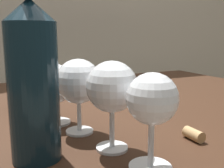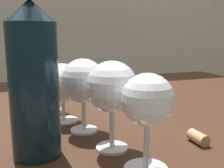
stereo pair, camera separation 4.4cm
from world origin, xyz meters
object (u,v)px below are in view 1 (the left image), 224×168
(wine_glass_port, at_px, (25,76))
(cork, at_px, (194,134))
(wine_glass_rose, at_px, (152,101))
(wine_glass_amber, at_px, (78,82))
(wine_glass_chardonnay, at_px, (112,88))
(wine_bottle, at_px, (33,78))
(wine_glass_merlot, at_px, (38,78))
(wine_glass_cabernet, at_px, (55,85))

(wine_glass_port, relative_size, cork, 3.05)
(wine_glass_rose, relative_size, cork, 3.52)
(wine_glass_amber, bearing_deg, wine_glass_chardonnay, -75.81)
(wine_bottle, bearing_deg, wine_glass_amber, 38.97)
(wine_glass_chardonnay, distance_m, wine_glass_amber, 0.11)
(wine_glass_merlot, relative_size, wine_glass_port, 1.08)
(wine_glass_rose, height_order, wine_glass_cabernet, wine_glass_rose)
(wine_glass_merlot, distance_m, wine_bottle, 0.26)
(wine_glass_cabernet, bearing_deg, wine_bottle, -113.83)
(wine_glass_merlot, height_order, cork, wine_glass_merlot)
(wine_bottle, bearing_deg, wine_glass_chardonnay, -9.76)
(wine_glass_rose, distance_m, wine_glass_chardonnay, 0.09)
(wine_glass_port, bearing_deg, cork, -56.46)
(wine_glass_chardonnay, xyz_separation_m, cork, (0.16, -0.03, -0.10))
(wine_glass_chardonnay, bearing_deg, wine_bottle, 170.24)
(wine_glass_amber, height_order, wine_glass_cabernet, wine_glass_amber)
(cork, bearing_deg, wine_glass_chardonnay, 169.25)
(wine_glass_amber, distance_m, wine_bottle, 0.13)
(wine_glass_chardonnay, bearing_deg, wine_glass_cabernet, 107.28)
(wine_glass_rose, xyz_separation_m, wine_glass_cabernet, (-0.08, 0.27, -0.02))
(wine_glass_cabernet, height_order, wine_bottle, wine_bottle)
(wine_glass_rose, xyz_separation_m, wine_glass_amber, (-0.05, 0.19, 0.00))
(wine_glass_cabernet, distance_m, wine_glass_merlot, 0.09)
(wine_glass_rose, relative_size, wine_glass_port, 1.15)
(wine_glass_amber, bearing_deg, wine_glass_cabernet, 111.22)
(wine_glass_cabernet, bearing_deg, cork, -44.23)
(wine_glass_cabernet, height_order, wine_glass_merlot, wine_glass_merlot)
(wine_glass_merlot, xyz_separation_m, wine_glass_port, (-0.02, 0.09, -0.01))
(wine_glass_port, height_order, wine_bottle, wine_bottle)
(wine_glass_amber, bearing_deg, wine_glass_merlot, 106.79)
(wine_glass_cabernet, distance_m, cork, 0.31)
(wine_glass_rose, bearing_deg, wine_glass_cabernet, 106.18)
(wine_glass_port, bearing_deg, wine_glass_merlot, -76.71)
(wine_glass_port, distance_m, wine_bottle, 0.34)
(cork, bearing_deg, wine_glass_rose, -157.17)
(wine_glass_rose, bearing_deg, wine_bottle, 143.29)
(wine_glass_rose, relative_size, wine_bottle, 0.43)
(wine_glass_rose, height_order, wine_glass_merlot, wine_glass_rose)
(wine_glass_port, bearing_deg, wine_glass_chardonnay, -74.79)
(wine_glass_rose, bearing_deg, cork, 22.83)
(wine_glass_cabernet, bearing_deg, wine_glass_rose, -73.82)
(wine_glass_rose, height_order, wine_glass_amber, wine_glass_amber)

